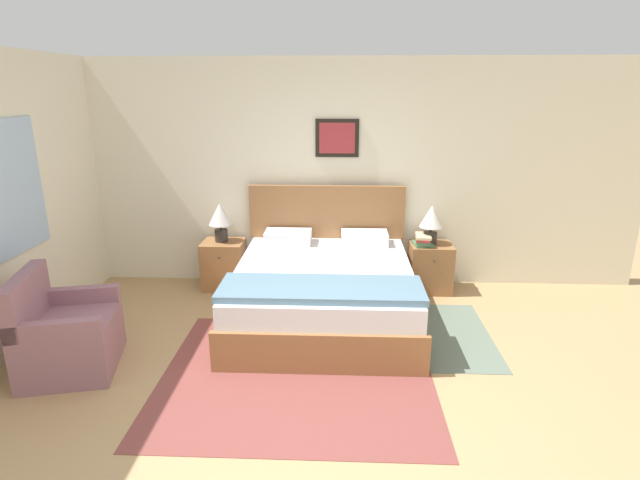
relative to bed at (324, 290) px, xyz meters
name	(u,v)px	position (x,y,z in m)	size (l,w,h in m)	color
ground_plane	(294,429)	(-0.14, -1.74, -0.32)	(16.00, 16.00, 0.00)	tan
wall_back	(315,175)	(-0.14, 1.09, 0.99)	(7.53, 0.09, 2.60)	beige
wall_left	(19,199)	(-2.74, -0.37, 0.99)	(0.08, 5.21, 2.60)	beige
area_rug_main	(297,374)	(-0.18, -1.05, -0.31)	(2.21, 1.98, 0.01)	brown
area_rug_bedside	(441,334)	(1.14, -0.30, -0.31)	(0.92, 1.38, 0.01)	slate
bed	(324,290)	(0.00, 0.00, 0.00)	(1.80, 2.06, 1.20)	#936038
armchair	(66,336)	(-2.10, -1.03, -0.02)	(0.85, 0.92, 0.85)	#8E606B
nightstand_near_window	(224,264)	(-1.20, 0.81, -0.04)	(0.47, 0.43, 0.56)	#936038
nightstand_by_door	(430,267)	(1.20, 0.81, -0.04)	(0.47, 0.43, 0.56)	#936038
table_lamp_near_window	(220,217)	(-1.22, 0.83, 0.53)	(0.27, 0.27, 0.45)	#2D2823
table_lamp_by_door	(431,219)	(1.18, 0.83, 0.53)	(0.27, 0.27, 0.45)	#2D2823
book_thick_bottom	(423,244)	(1.09, 0.77, 0.26)	(0.24, 0.25, 0.03)	#4C7551
book_hardcover_middle	(423,241)	(1.09, 0.77, 0.29)	(0.19, 0.27, 0.03)	#4C7551
book_novel_upper	(423,238)	(1.09, 0.77, 0.33)	(0.20, 0.29, 0.03)	#B7332D
book_slim_near_top	(423,236)	(1.09, 0.77, 0.35)	(0.18, 0.28, 0.03)	beige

